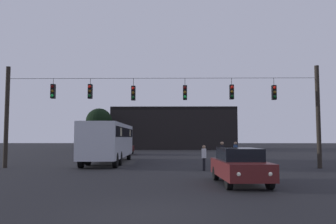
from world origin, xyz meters
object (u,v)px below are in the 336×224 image
Objects in this scene: city_bus at (109,139)px; pedestrian_crossing_center at (236,152)px; pedestrian_crossing_right at (222,153)px; tree_left_silhouette at (99,121)px; car_near_right at (240,165)px; pedestrian_crossing_left at (204,156)px; car_far_left at (124,148)px.

city_bus is 6.67× the size of pedestrian_crossing_center.
city_bus reaches higher than pedestrian_crossing_right.
pedestrian_crossing_center is at bearing -59.13° from tree_left_silhouette.
city_bus is 14.08m from car_near_right.
city_bus is at bearing 139.86° from pedestrian_crossing_left.
car_near_right is at bearing -56.31° from city_bus.
car_near_right is 1.01× the size of car_far_left.
pedestrian_crossing_right is at bearing -116.73° from pedestrian_crossing_center.
tree_left_silhouette reaches higher than pedestrian_crossing_left.
car_near_right is at bearing -68.89° from tree_left_silhouette.
car_far_left is 2.64× the size of pedestrian_crossing_center.
pedestrian_crossing_left is at bearing -66.78° from tree_left_silhouette.
pedestrian_crossing_left is at bearing -122.48° from pedestrian_crossing_center.
city_bus is 2.51× the size of car_near_right.
city_bus is 7.33× the size of pedestrian_crossing_left.
pedestrian_crossing_center is (9.47, -1.56, -0.93)m from city_bus.
tree_left_silhouette is (-13.12, 30.58, 3.55)m from pedestrian_crossing_left.
pedestrian_crossing_center reaches higher than pedestrian_crossing_left.
tree_left_silhouette is (-14.10, 36.52, 3.60)m from car_near_right.
car_far_left is 17.71m from pedestrian_crossing_center.
pedestrian_crossing_right is (8.86, -17.16, 0.17)m from car_far_left.
city_bus is 9.64m from pedestrian_crossing_center.
pedestrian_crossing_center is 30.95m from tree_left_silhouette.
pedestrian_crossing_right is at bearing -62.69° from car_far_left.
city_bus reaches higher than car_far_left.
city_bus reaches higher than pedestrian_crossing_center.
pedestrian_crossing_center is at bearing -54.72° from car_far_left.
pedestrian_crossing_center is at bearing 80.57° from car_near_right.
pedestrian_crossing_left is 33.46m from tree_left_silhouette.
pedestrian_crossing_left is (7.57, -18.64, 0.04)m from car_far_left.
pedestrian_crossing_center reaches higher than car_far_left.
pedestrian_crossing_right is at bearing 87.55° from car_near_right.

